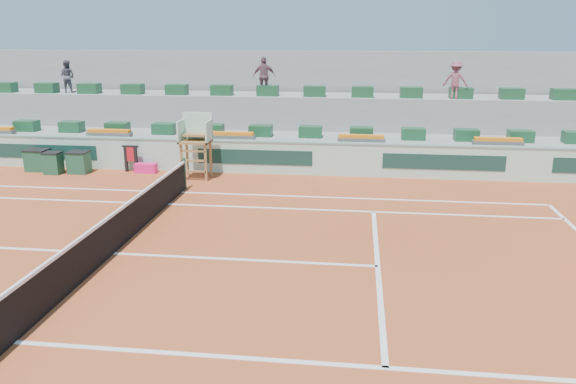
% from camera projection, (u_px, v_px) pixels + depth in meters
% --- Properties ---
extents(ground, '(90.00, 90.00, 0.00)m').
position_uv_depth(ground, '(113.00, 254.00, 13.72)').
color(ground, '#A54320').
rests_on(ground, ground).
extents(seating_tier_lower, '(36.00, 4.00, 1.20)m').
position_uv_depth(seating_tier_lower, '(218.00, 145.00, 23.77)').
color(seating_tier_lower, '#959592').
rests_on(seating_tier_lower, ground).
extents(seating_tier_upper, '(36.00, 2.40, 2.60)m').
position_uv_depth(seating_tier_upper, '(226.00, 123.00, 25.10)').
color(seating_tier_upper, '#959592').
rests_on(seating_tier_upper, ground).
extents(stadium_back_wall, '(36.00, 0.40, 4.40)m').
position_uv_depth(stadium_back_wall, '(233.00, 99.00, 26.38)').
color(stadium_back_wall, '#959592').
rests_on(stadium_back_wall, ground).
extents(player_bag, '(0.83, 0.37, 0.37)m').
position_uv_depth(player_bag, '(146.00, 168.00, 21.56)').
color(player_bag, '#F7207D').
rests_on(player_bag, ground).
extents(spectator_left, '(0.73, 0.59, 1.42)m').
position_uv_depth(spectator_left, '(67.00, 76.00, 25.09)').
color(spectator_left, '#4A4A56').
rests_on(spectator_left, seating_tier_upper).
extents(spectator_mid, '(1.02, 0.58, 1.63)m').
position_uv_depth(spectator_mid, '(264.00, 76.00, 23.72)').
color(spectator_mid, '#774F60').
rests_on(spectator_mid, seating_tier_upper).
extents(spectator_right, '(1.10, 0.82, 1.52)m').
position_uv_depth(spectator_right, '(456.00, 80.00, 22.60)').
color(spectator_right, '#8A4553').
rests_on(spectator_right, seating_tier_upper).
extents(court_lines, '(23.89, 11.09, 0.01)m').
position_uv_depth(court_lines, '(113.00, 253.00, 13.72)').
color(court_lines, white).
rests_on(court_lines, ground).
extents(tennis_net, '(0.10, 11.97, 1.10)m').
position_uv_depth(tennis_net, '(112.00, 233.00, 13.57)').
color(tennis_net, black).
rests_on(tennis_net, ground).
extents(advertising_hoarding, '(36.00, 0.34, 1.26)m').
position_uv_depth(advertising_hoarding, '(205.00, 155.00, 21.65)').
color(advertising_hoarding, '#ADDAC2').
rests_on(advertising_hoarding, ground).
extents(umpire_chair, '(1.10, 0.90, 2.40)m').
position_uv_depth(umpire_chair, '(196.00, 137.00, 20.45)').
color(umpire_chair, olive).
rests_on(umpire_chair, ground).
extents(seat_row_lower, '(32.90, 0.60, 0.44)m').
position_uv_depth(seat_row_lower, '(212.00, 130.00, 22.68)').
color(seat_row_lower, '#194B29').
rests_on(seat_row_lower, seating_tier_lower).
extents(seat_row_upper, '(32.90, 0.60, 0.44)m').
position_uv_depth(seat_row_upper, '(222.00, 90.00, 24.11)').
color(seat_row_upper, '#194B29').
rests_on(seat_row_upper, seating_tier_upper).
extents(flower_planters, '(26.80, 0.36, 0.28)m').
position_uv_depth(flower_planters, '(170.00, 134.00, 22.12)').
color(flower_planters, '#545454').
rests_on(flower_planters, seating_tier_lower).
extents(drink_cooler_a, '(0.77, 0.67, 0.84)m').
position_uv_depth(drink_cooler_a, '(79.00, 162.00, 21.46)').
color(drink_cooler_a, '#194B33').
rests_on(drink_cooler_a, ground).
extents(drink_cooler_b, '(0.64, 0.56, 0.84)m').
position_uv_depth(drink_cooler_b, '(53.00, 163.00, 21.35)').
color(drink_cooler_b, '#194B33').
rests_on(drink_cooler_b, ground).
extents(drink_cooler_c, '(0.84, 0.72, 0.84)m').
position_uv_depth(drink_cooler_c, '(38.00, 160.00, 21.85)').
color(drink_cooler_c, '#194B33').
rests_on(drink_cooler_c, ground).
extents(towel_rack, '(0.65, 0.11, 1.03)m').
position_uv_depth(towel_rack, '(131.00, 156.00, 21.62)').
color(towel_rack, black).
rests_on(towel_rack, ground).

